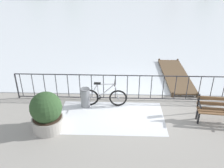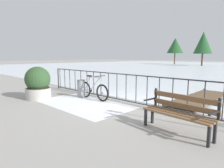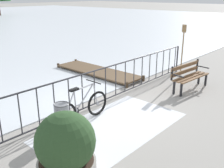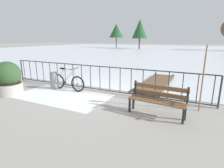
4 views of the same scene
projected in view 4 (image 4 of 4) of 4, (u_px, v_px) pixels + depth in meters
name	position (u px, v px, depth m)	size (l,w,h in m)	color
ground_plane	(95.00, 91.00, 7.54)	(160.00, 160.00, 0.00)	#9E9991
frozen_pond	(178.00, 51.00, 32.22)	(80.00, 56.00, 0.03)	silver
snow_patch	(61.00, 96.00, 6.84)	(3.64, 2.00, 0.01)	white
railing_fence	(95.00, 78.00, 7.40)	(9.06, 0.06, 1.07)	#2D2D33
bicycle_near_railing	(68.00, 82.00, 7.54)	(1.71, 0.52, 0.97)	black
park_bench	(158.00, 98.00, 5.04)	(1.64, 0.63, 0.89)	brown
planter_with_shrub	(8.00, 79.00, 6.91)	(0.99, 0.99, 1.30)	#ADA8A0
trash_bin	(54.00, 80.00, 7.76)	(0.35, 0.35, 0.73)	gray
oar_upright	(203.00, 74.00, 5.16)	(0.04, 0.16, 1.98)	#937047
wooden_dock	(157.00, 82.00, 8.51)	(1.10, 3.88, 0.20)	brown
tree_west_mid	(140.00, 29.00, 37.37)	(3.21, 3.21, 6.13)	brown
tree_centre	(116.00, 31.00, 43.63)	(3.51, 3.51, 5.72)	brown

